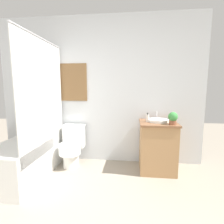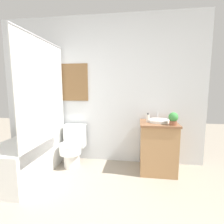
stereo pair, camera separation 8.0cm
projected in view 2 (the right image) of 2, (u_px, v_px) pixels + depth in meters
name	position (u px, v px, depth m)	size (l,w,h in m)	color
wall_back	(99.00, 91.00, 3.04)	(3.54, 0.07, 2.50)	silver
shower_area	(29.00, 154.00, 2.64)	(0.62, 1.33, 1.98)	white
toilet	(73.00, 146.00, 2.95)	(0.37, 0.51, 0.67)	white
vanity	(158.00, 147.00, 2.72)	(0.56, 0.55, 0.78)	#AD7F51
sink	(159.00, 121.00, 2.68)	(0.32, 0.36, 0.13)	white
soap_bottle	(148.00, 118.00, 2.66)	(0.05, 0.05, 0.14)	silver
potted_plant	(173.00, 118.00, 2.46)	(0.13, 0.13, 0.18)	brown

